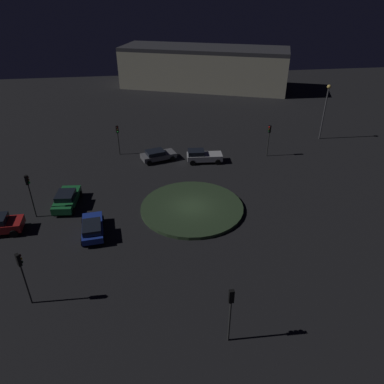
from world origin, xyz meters
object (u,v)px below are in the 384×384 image
Objects in this scene: traffic_light_south at (29,188)px; store_building at (204,68)px; car_green at (67,199)px; traffic_light_southeast at (22,269)px; car_blue at (92,228)px; traffic_light_east at (231,306)px; streetlamp_northwest at (326,104)px; car_grey at (158,155)px; car_silver at (203,156)px; traffic_light_southwest at (118,134)px; traffic_light_northwest at (269,135)px.

store_building reaches higher than traffic_light_south.
traffic_light_southeast is (12.49, -0.52, 2.29)m from car_green.
traffic_light_east is at bearing -148.16° from car_blue.
traffic_light_east is at bearing 102.59° from store_building.
traffic_light_southeast is at bearing -52.14° from streetlamp_northwest.
traffic_light_east reaches higher than car_grey.
traffic_light_southeast is at bearing 68.78° from traffic_light_east.
store_building reaches higher than traffic_light_east.
car_green is at bearing -148.08° from car_silver.
streetlamp_northwest is at bearing -1.07° from traffic_light_southeast.
store_building is (-30.14, -11.34, -1.04)m from streetlamp_northwest.
traffic_light_east is (17.31, 12.19, 2.24)m from car_green.
traffic_light_southwest is 15.11m from traffic_light_south.
car_green is 1.09× the size of traffic_light_east.
car_green is 1.21× the size of traffic_light_southwest.
streetlamp_northwest is at bearing -34.03° from traffic_light_east.
traffic_light_east is at bearing 22.69° from traffic_light_northwest.
streetlamp_northwest is (-14.67, 34.97, 1.88)m from traffic_light_south.
car_blue is 15.39m from traffic_light_east.
traffic_light_southwest is at bearing -53.82° from traffic_light_northwest.
store_building is at bearing -130.73° from traffic_light_northwest.
streetlamp_northwest reaches higher than traffic_light_southwest.
traffic_light_southwest is 24.66m from traffic_light_southeast.
car_silver is 20.01m from traffic_light_south.
streetlamp_northwest is 0.22× the size of store_building.
traffic_light_northwest is 1.06× the size of traffic_light_southwest.
store_building is (-34.07, 11.58, 3.24)m from car_grey.
car_blue is at bearing -128.30° from car_silver.
streetlamp_northwest reaches higher than traffic_light_south.
car_grey is 1.11× the size of traffic_light_northwest.
traffic_light_southwest is 0.11× the size of store_building.
traffic_light_east is 0.12× the size of store_building.
car_green is 1.07× the size of car_blue.
traffic_light_south is at bearing -154.61° from car_grey.
car_green reaches higher than car_grey.
car_blue is at bearing 36.91° from traffic_light_east.
car_grey is at bearing -80.28° from streetlamp_northwest.
car_blue is 24.52m from traffic_light_northwest.
traffic_light_east reaches higher than traffic_light_southwest.
car_grey is at bearing -29.83° from car_blue.
car_grey is 1.03× the size of traffic_light_south.
traffic_light_south is (-3.62, -5.57, 2.36)m from car_blue.
traffic_light_southwest is (-2.45, -4.71, 2.01)m from car_grey.
car_grey is at bearing -40.91° from car_green.
car_grey is at bearing 26.35° from traffic_light_southeast.
store_building is (-55.71, 21.54, 0.90)m from traffic_light_southeast.
traffic_light_southwest is at bearing -86.95° from streetlamp_northwest.
traffic_light_south is at bearing 42.84° from traffic_light_east.
store_building reaches higher than streetlamp_northwest.
traffic_light_northwest reaches higher than car_silver.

